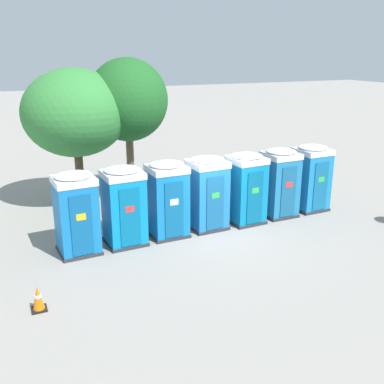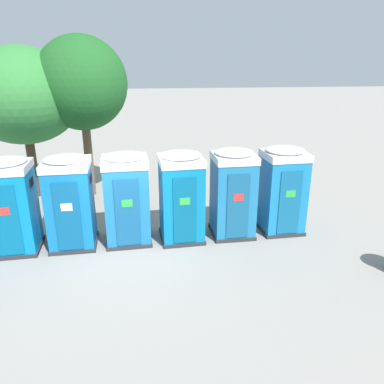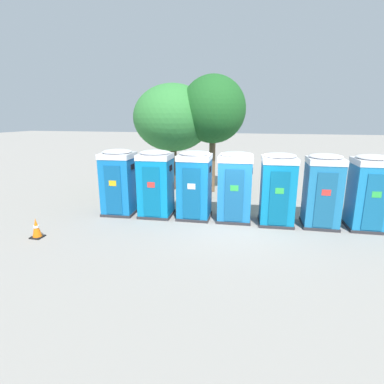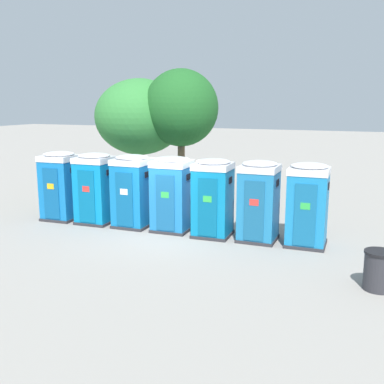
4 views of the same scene
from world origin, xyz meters
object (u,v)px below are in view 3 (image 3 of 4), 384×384
at_px(portapotty_0, 119,182).
at_px(street_tree_1, 213,110).
at_px(street_tree_0, 173,118).
at_px(portapotty_4, 278,189).
at_px(portapotty_1, 156,183).
at_px(traffic_cone, 36,228).
at_px(portapotty_3, 235,186).
at_px(portapotty_6, 369,192).
at_px(portapotty_5, 322,190).
at_px(portapotty_2, 195,185).

distance_m(portapotty_0, street_tree_1, 5.94).
bearing_deg(street_tree_0, portapotty_4, -40.15).
relative_size(portapotty_0, street_tree_1, 0.45).
relative_size(portapotty_1, traffic_cone, 3.97).
height_order(portapotty_3, portapotty_6, same).
distance_m(street_tree_0, traffic_cone, 8.41).
distance_m(portapotty_5, portapotty_6, 1.49).
bearing_deg(portapotty_1, street_tree_0, 97.70).
bearing_deg(portapotty_5, portapotty_2, -178.28).
bearing_deg(street_tree_1, portapotty_5, -41.99).
bearing_deg(street_tree_1, portapotty_4, -54.09).
bearing_deg(traffic_cone, portapotty_0, 63.06).
height_order(portapotty_3, street_tree_1, street_tree_1).
height_order(portapotty_1, portapotty_6, same).
bearing_deg(street_tree_0, portapotty_3, -49.76).
relative_size(portapotty_2, street_tree_0, 0.48).
xyz_separation_m(portapotty_3, portapotty_6, (4.47, 0.14, 0.00)).
bearing_deg(portapotty_3, street_tree_0, 130.24).
height_order(portapotty_1, street_tree_1, street_tree_1).
xyz_separation_m(portapotty_3, street_tree_0, (-3.57, 4.22, 2.38)).
xyz_separation_m(portapotty_4, portapotty_6, (2.97, 0.20, -0.00)).
xyz_separation_m(portapotty_0, portapotty_5, (7.44, 0.30, 0.00)).
bearing_deg(portapotty_3, traffic_cone, -152.20).
height_order(portapotty_6, street_tree_1, street_tree_1).
relative_size(portapotty_3, portapotty_5, 1.00).
bearing_deg(portapotty_6, portapotty_4, -176.22).
xyz_separation_m(street_tree_1, traffic_cone, (-4.41, -7.24, -3.74)).
bearing_deg(street_tree_1, portapotty_6, -33.51).
xyz_separation_m(portapotty_4, street_tree_1, (-3.01, 4.16, 2.77)).
height_order(portapotty_1, portapotty_5, same).
relative_size(portapotty_0, portapotty_4, 1.00).
bearing_deg(street_tree_0, portapotty_6, -26.88).
bearing_deg(traffic_cone, street_tree_0, 72.18).
distance_m(portapotty_0, portapotty_4, 5.96).
xyz_separation_m(portapotty_0, traffic_cone, (-1.47, -2.89, -0.97)).
bearing_deg(portapotty_1, street_tree_1, 71.22).
distance_m(portapotty_2, street_tree_0, 5.33).
xyz_separation_m(portapotty_4, street_tree_0, (-5.06, 4.27, 2.38)).
height_order(portapotty_2, portapotty_4, same).
bearing_deg(street_tree_1, portapotty_0, -124.07).
bearing_deg(street_tree_0, traffic_cone, -107.82).
bearing_deg(portapotty_1, portapotty_3, 3.21).
xyz_separation_m(portapotty_2, portapotty_3, (1.49, 0.08, -0.00)).
relative_size(portapotty_4, traffic_cone, 3.97).
bearing_deg(portapotty_2, portapotty_4, 0.44).
bearing_deg(portapotty_5, portapotty_4, -175.73).
xyz_separation_m(portapotty_6, traffic_cone, (-10.40, -3.27, -0.97)).
relative_size(portapotty_6, street_tree_0, 0.48).
distance_m(portapotty_1, traffic_cone, 4.29).
bearing_deg(portapotty_3, portapotty_5, 1.12).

